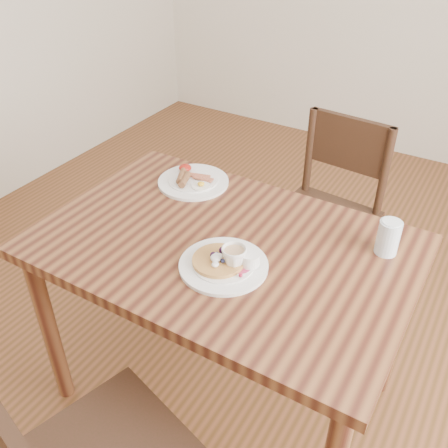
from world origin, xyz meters
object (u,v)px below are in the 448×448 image
Objects in this scene: dining_table at (224,265)px; pancake_plate at (225,263)px; breakfast_plate at (192,180)px; water_glass at (388,237)px; chair_far at (328,208)px; teacup_saucer at (234,260)px.

pancake_plate is (0.07, -0.11, 0.11)m from dining_table.
water_glass is (0.76, -0.04, 0.05)m from breakfast_plate.
chair_far is 7.77× the size of water_glass.
breakfast_plate is at bearing 137.54° from teacup_saucer.
chair_far is at bearing 51.14° from breakfast_plate.
teacup_saucer reaches higher than pancake_plate.
water_glass reaches higher than teacup_saucer.
chair_far reaches higher than water_glass.
teacup_saucer is at bearing 94.88° from chair_far.
pancake_plate is at bearing -168.03° from teacup_saucer.
chair_far is 6.29× the size of teacup_saucer.
pancake_plate is at bearing -140.82° from water_glass.
breakfast_plate is at bearing 138.93° from dining_table.
pancake_plate is 1.93× the size of teacup_saucer.
dining_table is at bearing 133.53° from teacup_saucer.
chair_far reaches higher than pancake_plate.
pancake_plate reaches higher than breakfast_plate.
breakfast_plate is at bearing 176.64° from water_glass.
chair_far is at bearing 124.31° from water_glass.
dining_table is at bearing 122.44° from pancake_plate.
teacup_saucer is (-0.00, -0.85, 0.29)m from chair_far.
dining_table is at bearing 87.65° from chair_far.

